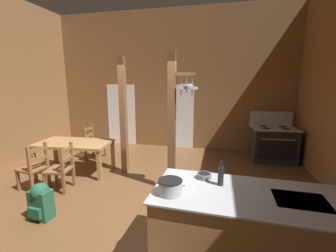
{
  "coord_description": "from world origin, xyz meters",
  "views": [
    {
      "loc": [
        1.54,
        -3.41,
        2.14
      ],
      "look_at": [
        0.53,
        1.07,
        1.22
      ],
      "focal_mm": 23.63,
      "sensor_mm": 36.0,
      "label": 1
    }
  ],
  "objects": [
    {
      "name": "ladderback_chair_near_window",
      "position": [
        -1.85,
        2.02,
        0.45
      ],
      "size": [
        0.44,
        0.44,
        0.95
      ],
      "color": "brown",
      "rests_on": "ground_plane"
    },
    {
      "name": "stove_range",
      "position": [
        3.05,
        2.9,
        0.48
      ],
      "size": [
        1.2,
        0.89,
        1.32
      ],
      "color": "black",
      "rests_on": "ground_plane"
    },
    {
      "name": "dining_table",
      "position": [
        -1.74,
        1.02,
        0.65
      ],
      "size": [
        1.76,
        1.03,
        0.74
      ],
      "color": "#9E7044",
      "rests_on": "ground_plane"
    },
    {
      "name": "ground_plane",
      "position": [
        0.0,
        0.0,
        -0.05
      ],
      "size": [
        8.33,
        8.02,
        0.1
      ],
      "primitive_type": "cube",
      "color": "brown"
    },
    {
      "name": "support_post_with_pot_rack",
      "position": [
        0.73,
        0.66,
        1.45
      ],
      "size": [
        0.56,
        0.22,
        2.69
      ],
      "color": "brown",
      "rests_on": "ground_plane"
    },
    {
      "name": "backpack",
      "position": [
        -1.1,
        -0.76,
        0.31
      ],
      "size": [
        0.34,
        0.32,
        0.6
      ],
      "color": "#1E5138",
      "rests_on": "ground_plane"
    },
    {
      "name": "bottle_tall_on_counter",
      "position": [
        1.61,
        -0.91,
        1.06
      ],
      "size": [
        0.07,
        0.07,
        0.3
      ],
      "color": "#1E2328",
      "rests_on": "kitchen_island"
    },
    {
      "name": "mixing_bowl_on_counter",
      "position": [
        1.41,
        -0.76,
        0.97
      ],
      "size": [
        0.18,
        0.18,
        0.07
      ],
      "color": "slate",
      "rests_on": "kitchen_island"
    },
    {
      "name": "wall_back",
      "position": [
        0.0,
        3.68,
        2.17
      ],
      "size": [
        8.33,
        0.14,
        4.34
      ],
      "primitive_type": "cube",
      "color": "brown",
      "rests_on": "ground_plane"
    },
    {
      "name": "ladderback_chair_by_post",
      "position": [
        -1.43,
        0.15,
        0.45
      ],
      "size": [
        0.5,
        0.5,
        0.95
      ],
      "color": "brown",
      "rests_on": "ground_plane"
    },
    {
      "name": "stockpot_on_counter",
      "position": [
        1.08,
        -1.24,
        1.02
      ],
      "size": [
        0.34,
        0.27,
        0.16
      ],
      "color": "#A8AAB2",
      "rests_on": "kitchen_island"
    },
    {
      "name": "support_post_center",
      "position": [
        -0.57,
        1.26,
        1.35
      ],
      "size": [
        0.14,
        0.14,
        2.69
      ],
      "color": "brown",
      "rests_on": "ground_plane"
    },
    {
      "name": "ladderback_chair_at_table_end",
      "position": [
        -1.99,
        0.07,
        0.45
      ],
      "size": [
        0.5,
        0.5,
        0.95
      ],
      "color": "brown",
      "rests_on": "ground_plane"
    },
    {
      "name": "glazed_panel_back_right",
      "position": [
        0.38,
        3.61,
        1.02
      ],
      "size": [
        0.84,
        0.01,
        2.05
      ],
      "primitive_type": "cube",
      "color": "white",
      "rests_on": "ground_plane"
    },
    {
      "name": "kitchen_island",
      "position": [
        1.95,
        -1.06,
        0.47
      ],
      "size": [
        2.2,
        1.04,
        0.94
      ],
      "color": "#9E7044",
      "rests_on": "ground_plane"
    },
    {
      "name": "glazed_door_back_left",
      "position": [
        -1.69,
        3.61,
        1.02
      ],
      "size": [
        1.0,
        0.01,
        2.05
      ],
      "primitive_type": "cube",
      "color": "white",
      "rests_on": "ground_plane"
    }
  ]
}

